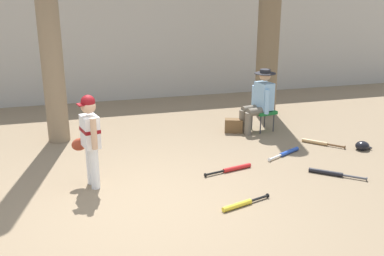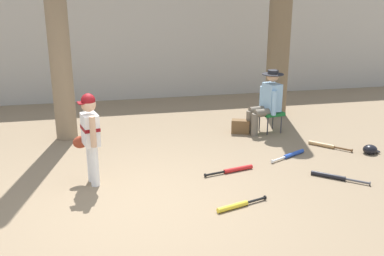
{
  "view_description": "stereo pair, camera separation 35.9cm",
  "coord_description": "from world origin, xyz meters",
  "px_view_note": "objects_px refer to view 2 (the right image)",
  "views": [
    {
      "loc": [
        -0.73,
        -4.89,
        2.63
      ],
      "look_at": [
        0.87,
        0.78,
        0.75
      ],
      "focal_mm": 40.79,
      "sensor_mm": 36.0,
      "label": 1
    },
    {
      "loc": [
        -0.38,
        -4.98,
        2.63
      ],
      "look_at": [
        0.87,
        0.78,
        0.75
      ],
      "focal_mm": 40.79,
      "sensor_mm": 36.0,
      "label": 2
    }
  ],
  "objects_px": {
    "bat_red_barrel": "(235,170)",
    "bat_black_composite": "(333,176)",
    "tree_behind_spectator": "(279,35)",
    "folding_stool": "(271,114)",
    "bat_wood_tan": "(325,145)",
    "seated_spectator": "(267,100)",
    "batting_helmet_black": "(370,150)",
    "bat_blue_youth": "(291,155)",
    "handbag_beside_stool": "(241,126)",
    "young_ballplayer": "(90,133)",
    "bat_yellow_trainer": "(236,206)",
    "tree_near_player": "(56,7)"
  },
  "relations": [
    {
      "from": "seated_spectator",
      "to": "bat_black_composite",
      "type": "xyz_separation_m",
      "value": [
        0.16,
        -2.25,
        -0.61
      ]
    },
    {
      "from": "bat_yellow_trainer",
      "to": "tree_near_player",
      "type": "bearing_deg",
      "value": 124.2
    },
    {
      "from": "tree_behind_spectator",
      "to": "batting_helmet_black",
      "type": "relative_size",
      "value": 14.98
    },
    {
      "from": "handbag_beside_stool",
      "to": "bat_red_barrel",
      "type": "height_order",
      "value": "handbag_beside_stool"
    },
    {
      "from": "bat_red_barrel",
      "to": "bat_black_composite",
      "type": "xyz_separation_m",
      "value": [
        1.32,
        -0.54,
        0.0
      ]
    },
    {
      "from": "seated_spectator",
      "to": "handbag_beside_stool",
      "type": "height_order",
      "value": "seated_spectator"
    },
    {
      "from": "seated_spectator",
      "to": "batting_helmet_black",
      "type": "distance_m",
      "value": 2.02
    },
    {
      "from": "bat_red_barrel",
      "to": "folding_stool",
      "type": "bearing_deg",
      "value": 53.8
    },
    {
      "from": "tree_behind_spectator",
      "to": "bat_black_composite",
      "type": "distance_m",
      "value": 3.84
    },
    {
      "from": "young_ballplayer",
      "to": "folding_stool",
      "type": "xyz_separation_m",
      "value": [
        3.35,
        1.67,
        -0.38
      ]
    },
    {
      "from": "tree_near_player",
      "to": "bat_blue_youth",
      "type": "bearing_deg",
      "value": -25.89
    },
    {
      "from": "tree_near_player",
      "to": "batting_helmet_black",
      "type": "bearing_deg",
      "value": -21.01
    },
    {
      "from": "folding_stool",
      "to": "bat_black_composite",
      "type": "relative_size",
      "value": 0.69
    },
    {
      "from": "batting_helmet_black",
      "to": "seated_spectator",
      "type": "bearing_deg",
      "value": 131.76
    },
    {
      "from": "seated_spectator",
      "to": "tree_behind_spectator",
      "type": "bearing_deg",
      "value": 59.95
    },
    {
      "from": "handbag_beside_stool",
      "to": "bat_blue_youth",
      "type": "height_order",
      "value": "handbag_beside_stool"
    },
    {
      "from": "bat_wood_tan",
      "to": "bat_yellow_trainer",
      "type": "height_order",
      "value": "same"
    },
    {
      "from": "handbag_beside_stool",
      "to": "bat_yellow_trainer",
      "type": "distance_m",
      "value": 3.04
    },
    {
      "from": "tree_near_player",
      "to": "batting_helmet_black",
      "type": "relative_size",
      "value": 18.81
    },
    {
      "from": "young_ballplayer",
      "to": "bat_yellow_trainer",
      "type": "xyz_separation_m",
      "value": [
        1.76,
        -1.15,
        -0.71
      ]
    },
    {
      "from": "tree_behind_spectator",
      "to": "bat_yellow_trainer",
      "type": "bearing_deg",
      "value": -118.55
    },
    {
      "from": "tree_near_player",
      "to": "bat_wood_tan",
      "type": "height_order",
      "value": "tree_near_player"
    },
    {
      "from": "bat_wood_tan",
      "to": "bat_yellow_trainer",
      "type": "bearing_deg",
      "value": -140.62
    },
    {
      "from": "folding_stool",
      "to": "bat_black_composite",
      "type": "xyz_separation_m",
      "value": [
        0.06,
        -2.26,
        -0.33
      ]
    },
    {
      "from": "tree_near_player",
      "to": "bat_black_composite",
      "type": "bearing_deg",
      "value": -35.11
    },
    {
      "from": "batting_helmet_black",
      "to": "bat_red_barrel",
      "type": "bearing_deg",
      "value": -174.08
    },
    {
      "from": "handbag_beside_stool",
      "to": "folding_stool",
      "type": "bearing_deg",
      "value": -4.52
    },
    {
      "from": "tree_near_player",
      "to": "bat_yellow_trainer",
      "type": "distance_m",
      "value": 4.59
    },
    {
      "from": "young_ballplayer",
      "to": "folding_stool",
      "type": "distance_m",
      "value": 3.76
    },
    {
      "from": "tree_behind_spectator",
      "to": "batting_helmet_black",
      "type": "height_order",
      "value": "tree_behind_spectator"
    },
    {
      "from": "folding_stool",
      "to": "bat_blue_youth",
      "type": "xyz_separation_m",
      "value": [
        -0.15,
        -1.32,
        -0.33
      ]
    },
    {
      "from": "tree_behind_spectator",
      "to": "bat_wood_tan",
      "type": "distance_m",
      "value": 2.75
    },
    {
      "from": "handbag_beside_stool",
      "to": "bat_black_composite",
      "type": "relative_size",
      "value": 0.51
    },
    {
      "from": "tree_behind_spectator",
      "to": "batting_helmet_black",
      "type": "bearing_deg",
      "value": -76.55
    },
    {
      "from": "seated_spectator",
      "to": "bat_red_barrel",
      "type": "relative_size",
      "value": 1.5
    },
    {
      "from": "seated_spectator",
      "to": "bat_red_barrel",
      "type": "xyz_separation_m",
      "value": [
        -1.16,
        -1.7,
        -0.61
      ]
    },
    {
      "from": "handbag_beside_stool",
      "to": "bat_blue_youth",
      "type": "relative_size",
      "value": 0.47
    },
    {
      "from": "bat_blue_youth",
      "to": "bat_black_composite",
      "type": "xyz_separation_m",
      "value": [
        0.21,
        -0.95,
        0.0
      ]
    },
    {
      "from": "bat_black_composite",
      "to": "folding_stool",
      "type": "bearing_deg",
      "value": 91.56
    },
    {
      "from": "tree_behind_spectator",
      "to": "seated_spectator",
      "type": "height_order",
      "value": "tree_behind_spectator"
    },
    {
      "from": "folding_stool",
      "to": "batting_helmet_black",
      "type": "bearing_deg",
      "value": -50.77
    },
    {
      "from": "tree_behind_spectator",
      "to": "bat_yellow_trainer",
      "type": "distance_m",
      "value": 4.82
    },
    {
      "from": "bat_red_barrel",
      "to": "bat_blue_youth",
      "type": "bearing_deg",
      "value": 19.94
    },
    {
      "from": "tree_behind_spectator",
      "to": "bat_red_barrel",
      "type": "height_order",
      "value": "tree_behind_spectator"
    },
    {
      "from": "batting_helmet_black",
      "to": "bat_blue_youth",
      "type": "bearing_deg",
      "value": 173.78
    },
    {
      "from": "tree_behind_spectator",
      "to": "bat_blue_youth",
      "type": "distance_m",
      "value": 3.07
    },
    {
      "from": "folding_stool",
      "to": "bat_wood_tan",
      "type": "relative_size",
      "value": 0.78
    },
    {
      "from": "bat_red_barrel",
      "to": "young_ballplayer",
      "type": "bearing_deg",
      "value": 178.56
    },
    {
      "from": "bat_blue_youth",
      "to": "batting_helmet_black",
      "type": "relative_size",
      "value": 2.56
    },
    {
      "from": "bat_yellow_trainer",
      "to": "batting_helmet_black",
      "type": "relative_size",
      "value": 2.58
    }
  ]
}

